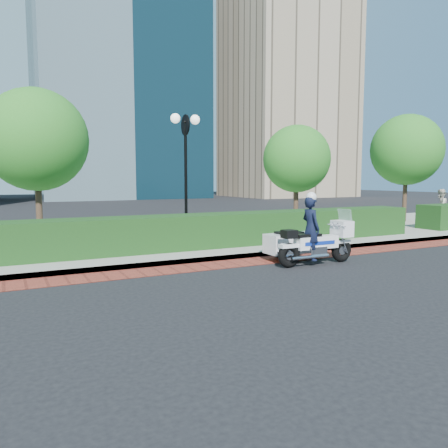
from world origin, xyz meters
name	(u,v)px	position (x,y,z in m)	size (l,w,h in m)	color
ground	(232,278)	(0.00, 0.00, 0.00)	(120.00, 120.00, 0.00)	black
brick_strip	(204,266)	(0.00, 1.50, 0.01)	(60.00, 1.00, 0.01)	maroon
sidewalk	(151,241)	(0.00, 6.00, 0.07)	(60.00, 8.00, 0.15)	gray
hedge_main	(175,232)	(0.00, 3.60, 0.65)	(18.00, 1.20, 1.00)	#113315
lamppost	(186,157)	(1.00, 5.20, 2.96)	(1.02, 0.70, 4.21)	black
tree_b	(36,140)	(-3.50, 6.50, 3.43)	(3.20, 3.20, 4.89)	#332319
tree_c	(297,159)	(6.50, 6.50, 3.05)	(2.80, 2.80, 4.30)	#332319
tree_d	(407,150)	(13.00, 6.50, 3.61)	(3.40, 3.40, 5.16)	#332319
tower_right	(287,84)	(28.00, 38.00, 14.00)	(14.00, 12.00, 28.00)	gray
police_motorcycle	(305,239)	(2.59, 0.73, 0.65)	(2.34, 1.64, 1.90)	black
pedestrian	(440,206)	(13.46, 4.88, 0.96)	(0.78, 0.61, 1.61)	#BDB4A8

